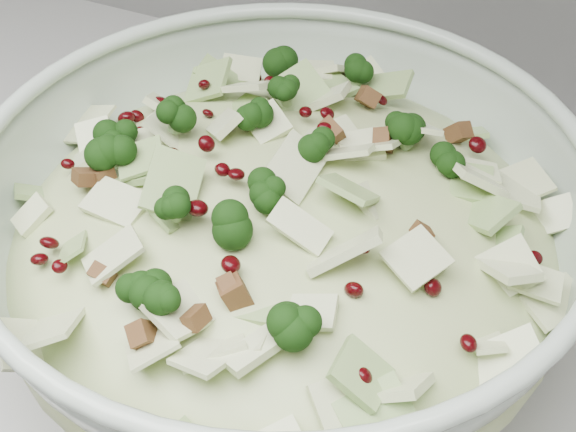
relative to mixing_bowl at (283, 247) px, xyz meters
name	(u,v)px	position (x,y,z in m)	size (l,w,h in m)	color
mixing_bowl	(283,247)	(0.00, 0.00, 0.00)	(0.41, 0.41, 0.17)	#B2C4B3
salad	(283,219)	(0.00, 0.00, 0.03)	(0.41, 0.41, 0.17)	#BAC889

